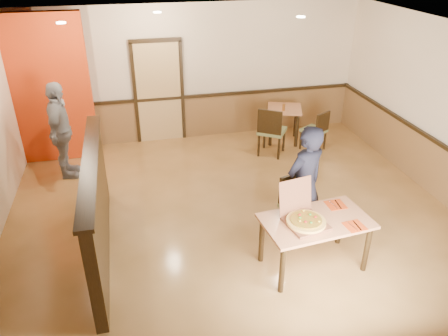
{
  "coord_description": "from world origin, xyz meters",
  "views": [
    {
      "loc": [
        -1.46,
        -5.35,
        3.92
      ],
      "look_at": [
        -0.22,
        0.0,
        1.0
      ],
      "focal_mm": 35.0,
      "sensor_mm": 36.0,
      "label": 1
    }
  ],
  "objects_px": {
    "side_chair_right": "(317,129)",
    "diner_chair": "(296,203)",
    "pizza_box": "(304,218)",
    "side_table": "(284,116)",
    "main_table": "(315,227)",
    "side_chair_left": "(271,130)",
    "passerby": "(61,131)",
    "diner": "(304,185)",
    "condiment": "(284,107)"
  },
  "relations": [
    {
      "from": "side_chair_right",
      "to": "passerby",
      "type": "bearing_deg",
      "value": -30.1
    },
    {
      "from": "side_chair_left",
      "to": "diner",
      "type": "xyz_separation_m",
      "value": [
        -0.44,
        -2.69,
        0.33
      ]
    },
    {
      "from": "side_chair_right",
      "to": "passerby",
      "type": "height_order",
      "value": "passerby"
    },
    {
      "from": "passerby",
      "to": "pizza_box",
      "type": "bearing_deg",
      "value": -131.58
    },
    {
      "from": "passerby",
      "to": "side_chair_left",
      "type": "bearing_deg",
      "value": -85.41
    },
    {
      "from": "side_table",
      "to": "passerby",
      "type": "distance_m",
      "value": 4.44
    },
    {
      "from": "main_table",
      "to": "diner",
      "type": "relative_size",
      "value": 0.82
    },
    {
      "from": "diner_chair",
      "to": "passerby",
      "type": "height_order",
      "value": "passerby"
    },
    {
      "from": "side_chair_left",
      "to": "side_table",
      "type": "xyz_separation_m",
      "value": [
        0.49,
        0.61,
        0.02
      ]
    },
    {
      "from": "main_table",
      "to": "diner_chair",
      "type": "bearing_deg",
      "value": 79.89
    },
    {
      "from": "diner_chair",
      "to": "side_chair_left",
      "type": "xyz_separation_m",
      "value": [
        0.47,
        2.55,
        0.06
      ]
    },
    {
      "from": "main_table",
      "to": "side_chair_left",
      "type": "distance_m",
      "value": 3.37
    },
    {
      "from": "side_table",
      "to": "condiment",
      "type": "distance_m",
      "value": 0.3
    },
    {
      "from": "passerby",
      "to": "condiment",
      "type": "distance_m",
      "value": 4.34
    },
    {
      "from": "side_chair_right",
      "to": "condiment",
      "type": "relative_size",
      "value": 5.94
    },
    {
      "from": "pizza_box",
      "to": "condiment",
      "type": "distance_m",
      "value": 3.97
    },
    {
      "from": "diner_chair",
      "to": "diner",
      "type": "bearing_deg",
      "value": -96.07
    },
    {
      "from": "side_chair_right",
      "to": "side_table",
      "type": "bearing_deg",
      "value": -81.33
    },
    {
      "from": "passerby",
      "to": "pizza_box",
      "type": "relative_size",
      "value": 2.8
    },
    {
      "from": "side_table",
      "to": "condiment",
      "type": "height_order",
      "value": "condiment"
    },
    {
      "from": "main_table",
      "to": "diner",
      "type": "distance_m",
      "value": 0.69
    },
    {
      "from": "diner_chair",
      "to": "pizza_box",
      "type": "bearing_deg",
      "value": -123.88
    },
    {
      "from": "side_table",
      "to": "pizza_box",
      "type": "xyz_separation_m",
      "value": [
        -1.2,
        -3.96,
        0.23
      ]
    },
    {
      "from": "pizza_box",
      "to": "side_chair_right",
      "type": "bearing_deg",
      "value": 52.56
    },
    {
      "from": "diner_chair",
      "to": "side_chair_left",
      "type": "distance_m",
      "value": 2.59
    },
    {
      "from": "side_chair_right",
      "to": "diner_chair",
      "type": "bearing_deg",
      "value": 30.7
    },
    {
      "from": "condiment",
      "to": "side_chair_right",
      "type": "bearing_deg",
      "value": -39.27
    },
    {
      "from": "diner_chair",
      "to": "pizza_box",
      "type": "relative_size",
      "value": 1.43
    },
    {
      "from": "main_table",
      "to": "condiment",
      "type": "relative_size",
      "value": 10.07
    },
    {
      "from": "side_chair_right",
      "to": "pizza_box",
      "type": "distance_m",
      "value": 3.77
    },
    {
      "from": "side_chair_left",
      "to": "side_chair_right",
      "type": "distance_m",
      "value": 0.98
    },
    {
      "from": "side_chair_left",
      "to": "pizza_box",
      "type": "xyz_separation_m",
      "value": [
        -0.71,
        -3.35,
        0.25
      ]
    },
    {
      "from": "diner_chair",
      "to": "passerby",
      "type": "bearing_deg",
      "value": 125.9
    },
    {
      "from": "diner",
      "to": "condiment",
      "type": "xyz_separation_m",
      "value": [
        0.85,
        3.16,
        -0.06
      ]
    },
    {
      "from": "side_table",
      "to": "pizza_box",
      "type": "distance_m",
      "value": 4.14
    },
    {
      "from": "diner_chair",
      "to": "passerby",
      "type": "distance_m",
      "value": 4.31
    },
    {
      "from": "side_table",
      "to": "passerby",
      "type": "height_order",
      "value": "passerby"
    },
    {
      "from": "side_chair_right",
      "to": "passerby",
      "type": "xyz_separation_m",
      "value": [
        -4.87,
        0.02,
        0.42
      ]
    },
    {
      "from": "pizza_box",
      "to": "condiment",
      "type": "height_order",
      "value": "pizza_box"
    },
    {
      "from": "side_chair_right",
      "to": "passerby",
      "type": "relative_size",
      "value": 0.48
    },
    {
      "from": "main_table",
      "to": "diner_chair",
      "type": "height_order",
      "value": "diner_chair"
    },
    {
      "from": "side_chair_right",
      "to": "condiment",
      "type": "height_order",
      "value": "condiment"
    },
    {
      "from": "side_chair_right",
      "to": "side_table",
      "type": "height_order",
      "value": "side_chair_right"
    },
    {
      "from": "side_chair_left",
      "to": "side_chair_right",
      "type": "height_order",
      "value": "side_chair_left"
    },
    {
      "from": "pizza_box",
      "to": "side_table",
      "type": "bearing_deg",
      "value": 62.33
    },
    {
      "from": "side_chair_left",
      "to": "passerby",
      "type": "height_order",
      "value": "passerby"
    },
    {
      "from": "side_table",
      "to": "passerby",
      "type": "xyz_separation_m",
      "value": [
        -4.39,
        -0.58,
        0.31
      ]
    },
    {
      "from": "passerby",
      "to": "side_chair_right",
      "type": "bearing_deg",
      "value": -85.24
    },
    {
      "from": "diner_chair",
      "to": "side_table",
      "type": "bearing_deg",
      "value": 55.89
    },
    {
      "from": "side_table",
      "to": "condiment",
      "type": "xyz_separation_m",
      "value": [
        -0.08,
        -0.15,
        0.25
      ]
    }
  ]
}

